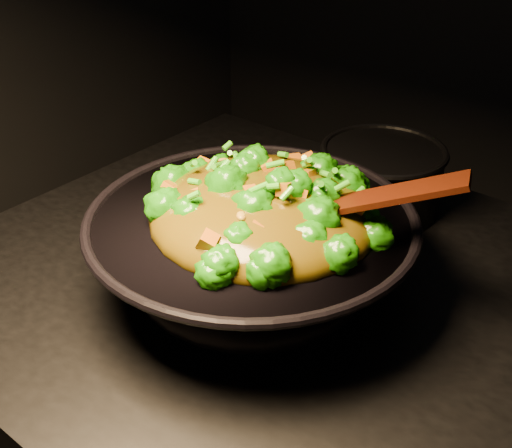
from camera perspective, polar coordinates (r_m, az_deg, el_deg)
The scene contains 4 objects.
wok at distance 0.94m, azimuth -0.38°, elevation -2.81°, with size 0.46×0.46×0.13m, color black, non-canonical shape.
stir_fry at distance 0.88m, azimuth 0.78°, elevation 3.69°, with size 0.32×0.32×0.11m, color #1E7608, non-canonical shape.
spatula at distance 0.84m, azimuth 8.25°, elevation 1.87°, with size 0.31×0.05×0.01m, color #3E1108.
back_pot at distance 1.18m, azimuth 11.04°, elevation 4.00°, with size 0.21×0.21×0.12m, color black.
Camera 1 is at (0.39, -0.66, 1.49)m, focal length 45.00 mm.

